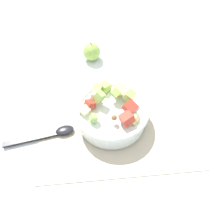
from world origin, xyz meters
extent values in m
plane|color=silver|center=(0.00, 0.00, 0.00)|extent=(2.40, 2.40, 0.00)
cube|color=#BCB299|center=(0.00, 0.00, 0.00)|extent=(0.49, 0.38, 0.01)
cylinder|color=white|center=(0.01, -0.01, 0.04)|extent=(0.21, 0.21, 0.06)
torus|color=white|center=(0.01, -0.01, 0.07)|extent=(0.23, 0.23, 0.02)
sphere|color=brown|center=(0.01, 0.04, 0.09)|extent=(0.03, 0.02, 0.02)
cube|color=#9EC656|center=(0.03, -0.09, 0.08)|extent=(0.05, 0.05, 0.03)
cube|color=beige|center=(-0.01, -0.07, 0.09)|extent=(0.04, 0.05, 0.05)
cube|color=#A3CC6B|center=(-0.04, -0.03, 0.09)|extent=(0.05, 0.05, 0.05)
cube|color=#BC3828|center=(-0.04, 0.01, 0.09)|extent=(0.05, 0.05, 0.04)
cube|color=#BC3828|center=(-0.02, 0.05, 0.09)|extent=(0.05, 0.05, 0.04)
cube|color=#E5D684|center=(-0.04, 0.04, 0.08)|extent=(0.04, 0.04, 0.04)
cube|color=beige|center=(0.06, -0.04, 0.09)|extent=(0.03, 0.04, 0.03)
cube|color=#93C160|center=(0.05, -0.08, 0.08)|extent=(0.04, 0.05, 0.04)
cube|color=beige|center=(0.10, 0.00, 0.08)|extent=(0.04, 0.04, 0.03)
cube|color=#93C160|center=(0.05, -0.03, 0.10)|extent=(0.04, 0.03, 0.04)
cube|color=#8CB74C|center=(0.00, -0.04, 0.10)|extent=(0.03, 0.04, 0.03)
cube|color=#BC3828|center=(0.08, -0.02, 0.09)|extent=(0.04, 0.04, 0.03)
cube|color=#93C160|center=(0.07, 0.03, 0.08)|extent=(0.03, 0.02, 0.03)
ellipsoid|color=black|center=(0.16, 0.02, 0.01)|extent=(0.06, 0.05, 0.01)
cube|color=black|center=(0.27, 0.04, 0.01)|extent=(0.17, 0.05, 0.01)
sphere|color=#8CB74C|center=(0.06, -0.32, 0.03)|extent=(0.07, 0.07, 0.07)
cylinder|color=brown|center=(0.06, -0.32, 0.07)|extent=(0.00, 0.00, 0.01)
camera|label=1|loc=(0.06, 0.48, 0.68)|focal=41.30mm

